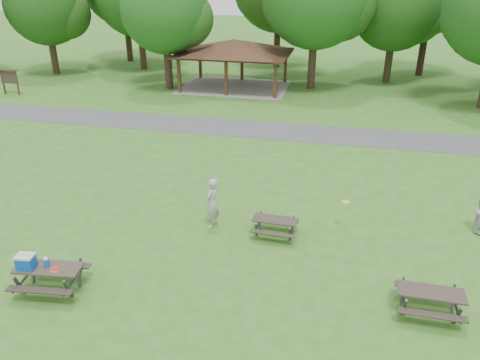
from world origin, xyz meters
name	(u,v)px	position (x,y,z in m)	size (l,w,h in m)	color
ground	(185,261)	(0.00, 0.00, 0.00)	(160.00, 160.00, 0.00)	#32681D
asphalt_path	(261,130)	(0.00, 14.00, 0.01)	(120.00, 3.20, 0.02)	#454547
pavilion	(234,48)	(-4.00, 24.00, 3.06)	(8.60, 7.01, 3.76)	#332212
notice_board	(9,77)	(-20.00, 18.00, 1.31)	(1.60, 0.30, 1.88)	#321C12
tree_row_b	(47,7)	(-20.92, 25.53, 5.67)	(7.14, 6.80, 9.28)	black
tree_row_d	(166,12)	(-8.92, 22.53, 5.77)	(6.93, 6.60, 9.27)	black
tree_row_f	(397,9)	(8.09, 28.53, 5.84)	(7.35, 7.00, 9.55)	black
picnic_table_near	(42,269)	(-3.64, -2.39, 0.79)	(2.14, 1.80, 1.37)	#332B24
picnic_table_middle	(275,223)	(2.69, 2.31, 0.51)	(1.65, 1.35, 0.70)	#2D2721
picnic_table_far	(430,297)	(7.60, -0.90, 0.58)	(1.84, 1.50, 0.79)	#302723
frisbee_in_flight	(345,202)	(5.12, 3.39, 1.11)	(0.34, 0.34, 0.02)	yellow
frisbee_thrower	(212,203)	(0.28, 2.48, 0.98)	(0.71, 0.47, 1.95)	#A6A7A9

